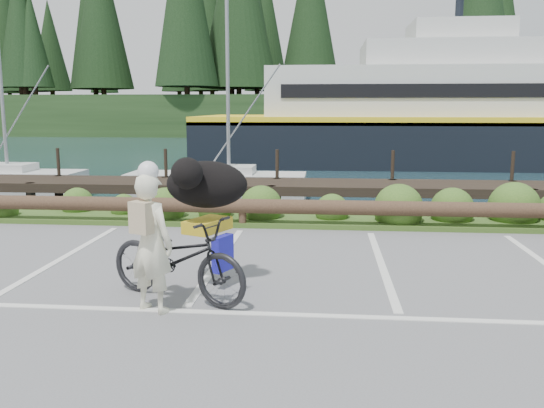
{
  "coord_description": "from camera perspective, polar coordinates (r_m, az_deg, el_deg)",
  "views": [
    {
      "loc": [
        1.7,
        -6.96,
        2.46
      ],
      "look_at": [
        0.94,
        1.06,
        1.1
      ],
      "focal_mm": 38.0,
      "sensor_mm": 36.0,
      "label": 1
    }
  ],
  "objects": [
    {
      "name": "log_rail",
      "position": [
        11.94,
        -2.94,
        -2.33
      ],
      "size": [
        32.0,
        0.3,
        0.6
      ],
      "primitive_type": null,
      "color": "#443021",
      "rests_on": "ground"
    },
    {
      "name": "dog",
      "position": [
        7.85,
        -6.48,
        1.94
      ],
      "size": [
        0.95,
        1.24,
        0.64
      ],
      "primitive_type": "ellipsoid",
      "rotation": [
        0.0,
        0.0,
        1.15
      ],
      "color": "black",
      "rests_on": "bicycle"
    },
    {
      "name": "bicycle",
      "position": [
        7.49,
        -9.37,
        -5.3
      ],
      "size": [
        2.21,
        1.52,
        1.1
      ],
      "primitive_type": "imported",
      "rotation": [
        0.0,
        0.0,
        1.15
      ],
      "color": "black",
      "rests_on": "ground"
    },
    {
      "name": "ground",
      "position": [
        7.57,
        -8.0,
        -9.46
      ],
      "size": [
        72.0,
        72.0,
        0.0
      ],
      "primitive_type": "plane",
      "color": "#5E5E61"
    },
    {
      "name": "cyclist",
      "position": [
        7.06,
        -11.92,
        -3.83
      ],
      "size": [
        0.73,
        0.62,
        1.69
      ],
      "primitive_type": "imported",
      "rotation": [
        0.0,
        0.0,
        2.72
      ],
      "color": "beige",
      "rests_on": "ground"
    },
    {
      "name": "vegetation_strip",
      "position": [
        12.61,
        -2.48,
        -1.45
      ],
      "size": [
        34.0,
        1.6,
        0.1
      ],
      "primitive_type": "cube",
      "color": "#3D5B21",
      "rests_on": "ground"
    },
    {
      "name": "harbor_backdrop",
      "position": [
        85.53,
        4.51,
        7.89
      ],
      "size": [
        170.0,
        160.0,
        30.0
      ],
      "color": "#172E37",
      "rests_on": "ground"
    }
  ]
}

